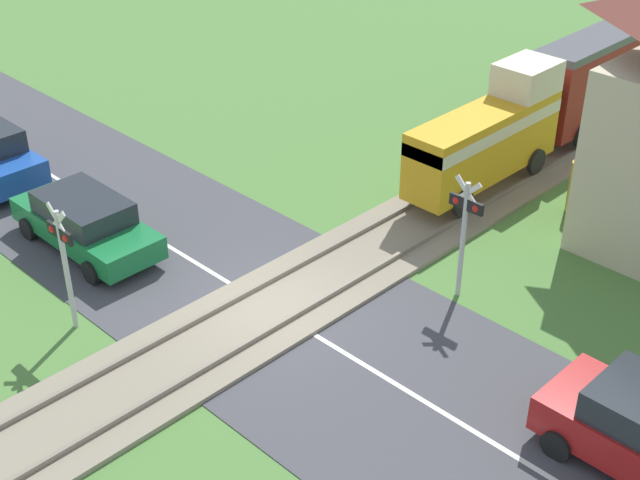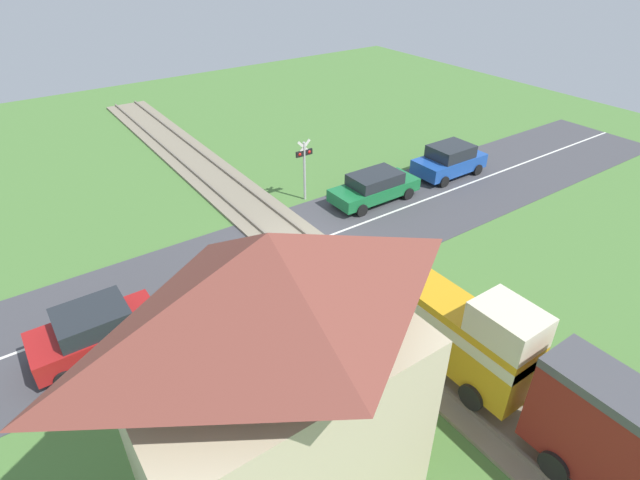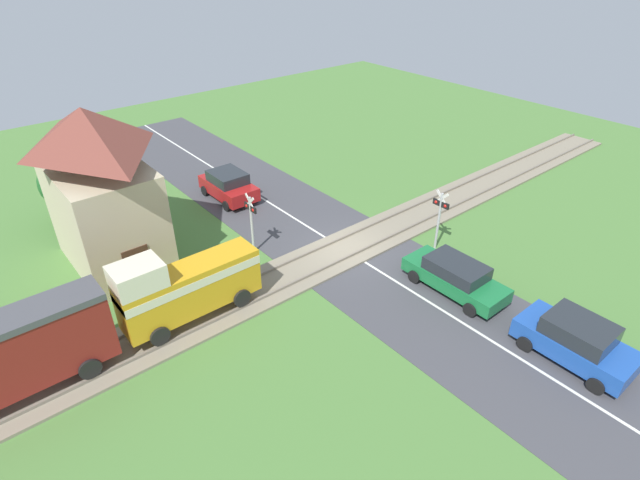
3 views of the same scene
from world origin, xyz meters
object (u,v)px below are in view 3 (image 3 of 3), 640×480
Objects in this scene: crossing_signal_east_approach at (251,216)px; car_behind_queue at (576,340)px; train at (97,320)px; car_far_side at (228,185)px; pedestrian_by_station at (144,284)px; crossing_signal_west_approach at (440,213)px; car_near_crossing at (455,276)px; station_building at (101,192)px.

car_behind_queue is at bearing -159.50° from crossing_signal_east_approach.
train is 3.03× the size of car_behind_queue.
car_far_side is 6.23m from crossing_signal_east_approach.
pedestrian_by_station is at bearing 38.55° from car_behind_queue.
crossing_signal_west_approach is (-11.10, -4.97, 1.13)m from car_far_side.
car_far_side is 1.24× the size of crossing_signal_west_approach.
pedestrian_by_station reaches higher than car_far_side.
car_near_crossing is 1.47× the size of crossing_signal_east_approach.
station_building is (8.80, 12.38, 1.60)m from crossing_signal_west_approach.
pedestrian_by_station is (7.85, 10.43, 0.04)m from car_near_crossing.
crossing_signal_west_approach is at bearing -14.72° from car_behind_queue.
pedestrian_by_station is at bearing -45.44° from train.
crossing_signal_east_approach reaches higher than car_behind_queue.
car_near_crossing is 0.62× the size of station_building.
crossing_signal_east_approach is 1.76× the size of pedestrian_by_station.
train is 6.90× the size of pedestrian_by_station.
car_far_side is 9.61m from pedestrian_by_station.
station_building is at bearing 41.86° from car_near_crossing.
station_building reaches higher than train.
crossing_signal_east_approach reaches higher than car_near_crossing.
train reaches higher than pedestrian_by_station.
car_behind_queue is 14.22m from crossing_signal_east_approach.
car_behind_queue is at bearing -129.33° from train.
train is 2.68× the size of car_near_crossing.
crossing_signal_west_approach is at bearing -155.90° from car_far_side.
car_far_side is (8.43, -10.07, -1.01)m from train.
station_building is at bearing 107.25° from car_far_side.
crossing_signal_east_approach reaches higher than car_far_side.
car_far_side is at bearing -51.75° from pedestrian_by_station.
crossing_signal_east_approach is at bearing -87.99° from pedestrian_by_station.
crossing_signal_west_approach is 13.59m from pedestrian_by_station.
car_behind_queue is (-19.04, -2.88, 0.02)m from car_far_side.
car_behind_queue is at bearing -148.40° from station_building.
car_near_crossing is 3.62m from crossing_signal_west_approach.
crossing_signal_east_approach is at bearing 160.09° from car_far_side.
car_far_side is at bearing -72.75° from station_building.
train reaches higher than crossing_signal_east_approach.
car_far_side is 12.22m from crossing_signal_west_approach.
crossing_signal_east_approach is at bearing 31.71° from car_near_crossing.
car_behind_queue is (-10.61, -12.95, -1.00)m from train.
crossing_signal_east_approach is (-5.76, 2.09, 1.13)m from car_far_side.
station_building reaches higher than car_near_crossing.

